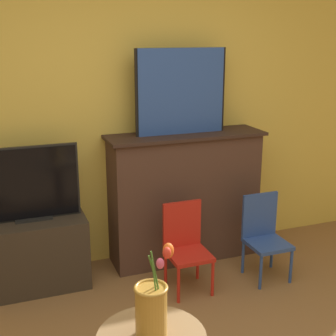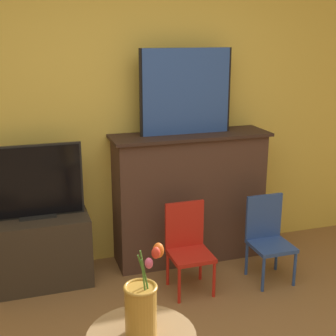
# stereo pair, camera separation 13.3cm
# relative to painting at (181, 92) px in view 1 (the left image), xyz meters

# --- Properties ---
(wall_back) EXTENTS (8.00, 0.06, 2.70)m
(wall_back) POSITION_rel_painting_xyz_m (-0.51, 0.21, -0.10)
(wall_back) COLOR #EAC651
(wall_back) RESTS_ON ground
(fireplace_mantel) EXTENTS (1.32, 0.41, 1.11)m
(fireplace_mantel) POSITION_rel_painting_xyz_m (0.03, -0.01, -0.88)
(fireplace_mantel) COLOR #4C3328
(fireplace_mantel) RESTS_ON ground
(painting) EXTENTS (0.77, 0.03, 0.68)m
(painting) POSITION_rel_painting_xyz_m (0.00, 0.00, 0.00)
(painting) COLOR black
(painting) RESTS_ON fireplace_mantel
(tv_stand) EXTENTS (0.75, 0.44, 0.55)m
(tv_stand) POSITION_rel_painting_xyz_m (-1.22, -0.06, -1.17)
(tv_stand) COLOR #382D23
(tv_stand) RESTS_ON ground
(tv_monitor) EXTENTS (0.71, 0.12, 0.56)m
(tv_monitor) POSITION_rel_painting_xyz_m (-1.22, -0.06, -0.62)
(tv_monitor) COLOR black
(tv_monitor) RESTS_ON tv_stand
(chair_red) EXTENTS (0.31, 0.31, 0.67)m
(chair_red) POSITION_rel_painting_xyz_m (-0.15, -0.49, -1.08)
(chair_red) COLOR red
(chair_red) RESTS_ON ground
(chair_blue) EXTENTS (0.31, 0.31, 0.67)m
(chair_blue) POSITION_rel_painting_xyz_m (0.51, -0.53, -1.08)
(chair_blue) COLOR #2D4C99
(chair_blue) RESTS_ON ground
(vase_tulips) EXTENTS (0.20, 0.16, 0.46)m
(vase_tulips) POSITION_rel_painting_xyz_m (-0.83, -1.71, -0.75)
(vase_tulips) COLOR #B78433
(vase_tulips) RESTS_ON side_table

